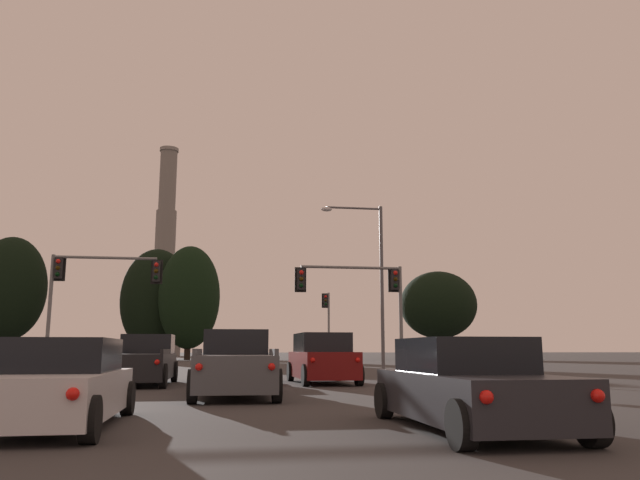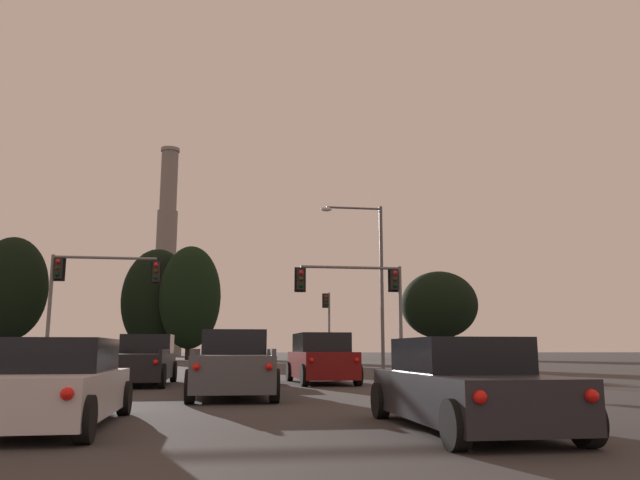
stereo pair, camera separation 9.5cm
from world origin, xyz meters
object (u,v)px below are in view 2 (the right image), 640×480
at_px(suv_right_lane_front, 321,359).
at_px(sedan_left_lane_third, 54,385).
at_px(sedan_right_lane_third, 463,386).
at_px(traffic_light_far_right, 328,317).
at_px(pickup_truck_left_lane_front, 142,362).
at_px(smokestack, 165,272).
at_px(sedan_center_lane_front, 231,365).
at_px(pickup_truck_center_lane_second, 234,366).
at_px(street_lamp, 372,269).
at_px(traffic_light_overhead_left, 89,283).
at_px(traffic_light_overhead_right, 365,291).

relative_size(suv_right_lane_front, sedan_left_lane_third, 1.05).
xyz_separation_m(sedan_right_lane_third, traffic_light_far_right, (5.03, 43.20, 3.32)).
height_order(pickup_truck_left_lane_front, smokestack, smokestack).
height_order(sedan_center_lane_front, traffic_light_far_right, traffic_light_far_right).
distance_m(sedan_center_lane_front, sedan_left_lane_third, 13.90).
xyz_separation_m(suv_right_lane_front, sedan_right_lane_third, (0.09, -14.00, -0.23)).
relative_size(pickup_truck_center_lane_second, smokestack, 0.13).
distance_m(sedan_center_lane_front, pickup_truck_left_lane_front, 3.31).
height_order(sedan_center_lane_front, pickup_truck_center_lane_second, pickup_truck_center_lane_second).
bearing_deg(street_lamp, sedan_right_lane_third, -100.49).
relative_size(traffic_light_overhead_left, street_lamp, 0.61).
height_order(pickup_truck_center_lane_second, suv_right_lane_front, suv_right_lane_front).
xyz_separation_m(sedan_center_lane_front, sedan_left_lane_third, (-3.02, -13.57, 0.00)).
distance_m(traffic_light_far_right, traffic_light_overhead_right, 22.35).
bearing_deg(smokestack, street_lamp, -77.87).
relative_size(suv_right_lane_front, traffic_light_overhead_left, 0.84).
height_order(sedan_center_lane_front, sedan_right_lane_third, same).
bearing_deg(traffic_light_far_right, pickup_truck_center_lane_second, -103.55).
bearing_deg(pickup_truck_left_lane_front, pickup_truck_center_lane_second, -61.73).
height_order(sedan_left_lane_third, traffic_light_far_right, traffic_light_far_right).
bearing_deg(sedan_center_lane_front, street_lamp, 53.02).
bearing_deg(sedan_left_lane_third, traffic_light_overhead_right, 62.95).
xyz_separation_m(sedan_right_lane_third, smokestack, (-15.94, 121.30, 16.47)).
distance_m(traffic_light_far_right, smokestack, 81.94).
xyz_separation_m(sedan_left_lane_third, traffic_light_far_right, (11.50, 41.88, 3.32)).
bearing_deg(traffic_light_overhead_right, sedan_left_lane_third, -116.25).
relative_size(sedan_center_lane_front, pickup_truck_center_lane_second, 0.85).
height_order(sedan_left_lane_third, sedan_right_lane_third, same).
bearing_deg(street_lamp, suv_right_lane_front, -112.89).
distance_m(traffic_light_overhead_left, smokestack, 99.69).
bearing_deg(traffic_light_overhead_right, sedan_right_lane_third, -98.70).
distance_m(traffic_light_overhead_left, traffic_light_far_right, 25.78).
relative_size(pickup_truck_left_lane_front, traffic_light_overhead_left, 0.94).
xyz_separation_m(pickup_truck_center_lane_second, sedan_left_lane_third, (-3.01, -6.69, -0.14)).
bearing_deg(pickup_truck_left_lane_front, traffic_light_far_right, 68.64).
relative_size(pickup_truck_left_lane_front, traffic_light_overhead_right, 0.99).
height_order(suv_right_lane_front, sedan_right_lane_third, suv_right_lane_front).
xyz_separation_m(suv_right_lane_front, traffic_light_overhead_left, (-10.34, 8.57, 3.61)).
xyz_separation_m(suv_right_lane_front, traffic_light_overhead_right, (3.29, 6.91, 3.26)).
height_order(suv_right_lane_front, traffic_light_far_right, traffic_light_far_right).
xyz_separation_m(pickup_truck_center_lane_second, street_lamp, (8.14, 17.30, 5.04)).
bearing_deg(pickup_truck_left_lane_front, sedan_center_lane_front, 14.89).
distance_m(pickup_truck_center_lane_second, sedan_right_lane_third, 8.72).
relative_size(sedan_center_lane_front, traffic_light_far_right, 0.78).
relative_size(sedan_left_lane_third, street_lamp, 0.49).
distance_m(sedan_center_lane_front, traffic_light_overhead_left, 11.07).
bearing_deg(suv_right_lane_front, sedan_right_lane_third, -91.19).
relative_size(traffic_light_overhead_left, traffic_light_overhead_right, 1.06).
distance_m(pickup_truck_left_lane_front, smokestack, 108.88).
distance_m(sedan_left_lane_third, sedan_right_lane_third, 6.60).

